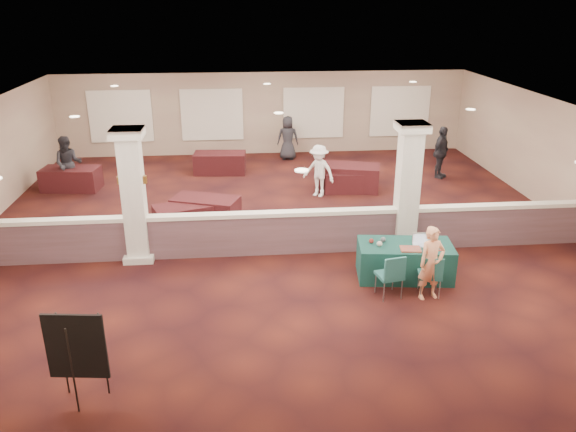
{
  "coord_description": "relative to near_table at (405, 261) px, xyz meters",
  "views": [
    {
      "loc": [
        -1.08,
        -14.04,
        5.94
      ],
      "look_at": [
        0.05,
        -2.0,
        1.18
      ],
      "focal_mm": 35.0,
      "sensor_mm": 36.0,
      "label": 1
    }
  ],
  "objects": [
    {
      "name": "far_table_front_left",
      "position": [
        -5.08,
        3.3,
        -0.05
      ],
      "size": [
        1.88,
        1.37,
        0.69
      ],
      "primitive_type": "cube",
      "rotation": [
        0.0,
        0.0,
        0.35
      ],
      "color": "black",
      "rests_on": "ground"
    },
    {
      "name": "knitting",
      "position": [
        0.02,
        -0.28,
        0.41
      ],
      "size": [
        0.47,
        0.38,
        0.03
      ],
      "primitive_type": "cube",
      "rotation": [
        0.0,
        0.0,
        -0.12
      ],
      "color": "#B53B1D",
      "rests_on": "near_table"
    },
    {
      "name": "conf_chair_main",
      "position": [
        0.29,
        -0.91,
        0.15
      ],
      "size": [
        0.54,
        0.55,
        0.93
      ],
      "rotation": [
        0.0,
        0.0,
        -0.18
      ],
      "color": "#1C5151",
      "rests_on": "ground"
    },
    {
      "name": "ceiling",
      "position": [
        -2.58,
        3.0,
        2.8
      ],
      "size": [
        16.0,
        16.0,
        0.02
      ],
      "primitive_type": "cube",
      "color": "white",
      "rests_on": "wall_back"
    },
    {
      "name": "scissors",
      "position": [
        0.67,
        -0.39,
        0.4
      ],
      "size": [
        0.13,
        0.05,
        0.01
      ],
      "primitive_type": "cube",
      "rotation": [
        0.0,
        0.0,
        -0.12
      ],
      "color": "#B71314",
      "rests_on": "near_table"
    },
    {
      "name": "attendee_c",
      "position": [
        3.34,
        7.17,
        0.5
      ],
      "size": [
        1.09,
        1.11,
        1.8
      ],
      "primitive_type": "imported",
      "rotation": [
        0.0,
        0.0,
        0.8
      ],
      "color": "black",
      "rests_on": "ground"
    },
    {
      "name": "far_table_front_center",
      "position": [
        -4.58,
        3.7,
        -0.03
      ],
      "size": [
        2.0,
        1.47,
        0.73
      ],
      "primitive_type": "cube",
      "rotation": [
        0.0,
        0.0,
        -0.35
      ],
      "color": "black",
      "rests_on": "ground"
    },
    {
      "name": "yarn_grey",
      "position": [
        -0.47,
        0.19,
        0.45
      ],
      "size": [
        0.11,
        0.11,
        0.11
      ],
      "primitive_type": "sphere",
      "color": "#49494E",
      "rests_on": "near_table"
    },
    {
      "name": "conf_chair_side",
      "position": [
        -0.56,
        -0.91,
        0.18
      ],
      "size": [
        0.58,
        0.58,
        0.99
      ],
      "rotation": [
        0.0,
        0.0,
        0.2
      ],
      "color": "#1C5151",
      "rests_on": "ground"
    },
    {
      "name": "partition_wall",
      "position": [
        -2.58,
        1.5,
        0.17
      ],
      "size": [
        15.6,
        0.28,
        1.1
      ],
      "color": "#4F3538",
      "rests_on": "ground"
    },
    {
      "name": "near_table",
      "position": [
        0.0,
        0.0,
        0.0
      ],
      "size": [
        2.18,
        1.28,
        0.8
      ],
      "primitive_type": "cube",
      "rotation": [
        0.0,
        0.0,
        -0.12
      ],
      "color": "#0F3736",
      "rests_on": "ground"
    },
    {
      "name": "easel_board",
      "position": [
        -6.18,
        -3.64,
        0.6
      ],
      "size": [
        0.92,
        0.5,
        1.57
      ],
      "rotation": [
        0.0,
        0.0,
        -0.12
      ],
      "color": "black",
      "rests_on": "ground"
    },
    {
      "name": "far_table_back_left",
      "position": [
        -9.08,
        7.0,
        -0.03
      ],
      "size": [
        1.89,
        1.1,
        0.73
      ],
      "primitive_type": "cube",
      "rotation": [
        0.0,
        0.0,
        -0.12
      ],
      "color": "black",
      "rests_on": "ground"
    },
    {
      "name": "yarn_red",
      "position": [
        -0.75,
        0.15,
        0.45
      ],
      "size": [
        0.11,
        0.11,
        0.11
      ],
      "primitive_type": "sphere",
      "color": "#5B121B",
      "rests_on": "near_table"
    },
    {
      "name": "wall_front",
      "position": [
        -2.58,
        -5.0,
        1.2
      ],
      "size": [
        16.0,
        0.04,
        3.2
      ],
      "primitive_type": "cube",
      "color": "gray",
      "rests_on": "ground"
    },
    {
      "name": "ground",
      "position": [
        -2.58,
        3.0,
        -0.4
      ],
      "size": [
        16.0,
        16.0,
        0.0
      ],
      "primitive_type": "plane",
      "color": "#3F150F",
      "rests_on": "ground"
    },
    {
      "name": "far_table_back_right",
      "position": [
        -0.08,
        6.2,
        0.01
      ],
      "size": [
        2.2,
        1.49,
        0.82
      ],
      "primitive_type": "cube",
      "rotation": [
        0.0,
        0.0,
        -0.26
      ],
      "color": "black",
      "rests_on": "ground"
    },
    {
      "name": "far_table_front_right",
      "position": [
        -0.08,
        6.0,
        -0.07
      ],
      "size": [
        1.66,
        0.92,
        0.65
      ],
      "primitive_type": "cube",
      "rotation": [
        0.0,
        0.0,
        -0.07
      ],
      "color": "black",
      "rests_on": "ground"
    },
    {
      "name": "sconce_right",
      "position": [
        -5.8,
        1.5,
        1.6
      ],
      "size": [
        0.12,
        0.12,
        0.18
      ],
      "color": "brown",
      "rests_on": "column_left"
    },
    {
      "name": "woman",
      "position": [
        0.25,
        -0.97,
        0.4
      ],
      "size": [
        0.64,
        0.5,
        1.59
      ],
      "primitive_type": "imported",
      "rotation": [
        0.0,
        0.0,
        0.22
      ],
      "color": "#FF996E",
      "rests_on": "ground"
    },
    {
      "name": "laptop_base",
      "position": [
        0.32,
        -0.09,
        0.41
      ],
      "size": [
        0.39,
        0.29,
        0.02
      ],
      "primitive_type": "cube",
      "rotation": [
        0.0,
        0.0,
        -0.12
      ],
      "color": "silver",
      "rests_on": "near_table"
    },
    {
      "name": "wall_right",
      "position": [
        5.42,
        3.0,
        1.2
      ],
      "size": [
        0.04,
        16.0,
        3.2
      ],
      "primitive_type": "cube",
      "color": "gray",
      "rests_on": "ground"
    },
    {
      "name": "far_table_back_center",
      "position": [
        -4.29,
        8.43,
        -0.03
      ],
      "size": [
        1.88,
        1.05,
        0.73
      ],
      "primitive_type": "cube",
      "rotation": [
        0.0,
        0.0,
        -0.08
      ],
      "color": "black",
      "rests_on": "ground"
    },
    {
      "name": "column_right",
      "position": [
        0.42,
        1.5,
        1.24
      ],
      "size": [
        0.72,
        0.72,
        3.2
      ],
      "color": "beige",
      "rests_on": "ground"
    },
    {
      "name": "attendee_d",
      "position": [
        -1.7,
        10.0,
        0.44
      ],
      "size": [
        0.86,
        0.52,
        1.68
      ],
      "primitive_type": "imported",
      "rotation": [
        0.0,
        0.0,
        3.06
      ],
      "color": "black",
      "rests_on": "ground"
    },
    {
      "name": "wall_back",
      "position": [
        -2.58,
        11.0,
        1.2
      ],
      "size": [
        16.0,
        0.04,
        3.2
      ],
      "primitive_type": "cube",
      "color": "gray",
      "rests_on": "ground"
    },
    {
      "name": "yarn_cream",
      "position": [
        -0.61,
        -0.03,
        0.46
      ],
      "size": [
        0.12,
        0.12,
        0.12
      ],
      "primitive_type": "sphere",
      "color": "beige",
      "rests_on": "near_table"
    },
    {
      "name": "screen_glow",
      "position": [
        0.33,
        0.02,
        0.52
      ],
      "size": [
        0.32,
        0.04,
        0.21
      ],
      "primitive_type": "cube",
      "rotation": [
        0.0,
        0.0,
        -0.12
      ],
      "color": "#ACB9CF",
      "rests_on": "near_table"
    },
    {
      "name": "attendee_a",
      "position": [
        -9.08,
        6.94,
        0.5
      ],
      "size": [
        0.9,
        0.55,
        1.79
      ],
      "primitive_type": "imported",
      "rotation": [
        0.0,
        0.0,
        0.08
      ],
      "color": "black",
      "rests_on": "ground"
    },
    {
      "name": "attendee_b",
      "position": [
        -1.13,
        5.64,
        0.43
      ],
      "size": [
        1.13,
        1.02,
        1.65
      ],
      "primitive_type": "imported",
      "rotation": [
        0.0,
        0.0,
        -0.65
      ],
      "color": "silver",
      "rests_on": "ground"
    },
    {
      "name": "laptop_screen",
      "position": [
        0.33,
        0.03,
        0.54
      ],
      "size": [
        0.36,
        0.06,
        0.24
      ],
      "primitive_type": "cube",
      "rotation": [
        0.0,
        0.0,
        -0.12
      ],
      "color": "silver",
      "rests_on": "near_table"
    },
    {
      "name": "sconce_left",
      "position": [
        -6.36,
        1.5,
        1.6
      ],
      "size": [
        0.12,
        0.12,
        0.18
      ],
      "color": "brown",
      "rests_on": "column_left"
    },
    {
      "name": "column_left",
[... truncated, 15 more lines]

